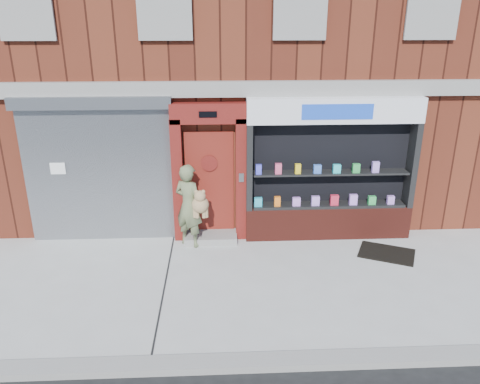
{
  "coord_description": "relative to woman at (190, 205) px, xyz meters",
  "views": [
    {
      "loc": [
        -0.56,
        -7.26,
        4.49
      ],
      "look_at": [
        -0.16,
        1.0,
        1.36
      ],
      "focal_mm": 35.0,
      "sensor_mm": 36.0,
      "label": 1
    }
  ],
  "objects": [
    {
      "name": "building",
      "position": [
        1.15,
        4.46,
        3.11
      ],
      "size": [
        12.0,
        8.16,
        8.0
      ],
      "color": "#4B1B11",
      "rests_on": "ground"
    },
    {
      "name": "woman",
      "position": [
        0.0,
        0.0,
        0.0
      ],
      "size": [
        0.79,
        0.7,
        1.75
      ],
      "color": "#616B46",
      "rests_on": "ground"
    },
    {
      "name": "ground",
      "position": [
        1.15,
        -1.53,
        -0.89
      ],
      "size": [
        80.0,
        80.0,
        0.0
      ],
      "primitive_type": "plane",
      "color": "#9E9E99",
      "rests_on": "ground"
    },
    {
      "name": "doormat",
      "position": [
        3.94,
        -0.6,
        -0.87
      ],
      "size": [
        1.27,
        1.12,
        0.03
      ],
      "primitive_type": "cube",
      "rotation": [
        0.0,
        0.0,
        -0.43
      ],
      "color": "black",
      "rests_on": "ground"
    },
    {
      "name": "shutter_bay",
      "position": [
        -1.85,
        0.4,
        0.83
      ],
      "size": [
        3.1,
        0.3,
        3.04
      ],
      "color": "gray",
      "rests_on": "ground"
    },
    {
      "name": "red_door_bay",
      "position": [
        0.4,
        0.33,
        0.57
      ],
      "size": [
        1.52,
        0.58,
        2.9
      ],
      "color": "#59120F",
      "rests_on": "ground"
    },
    {
      "name": "pharmacy_bay",
      "position": [
        2.9,
        0.28,
        0.48
      ],
      "size": [
        3.5,
        0.41,
        3.0
      ],
      "color": "#571C14",
      "rests_on": "ground"
    },
    {
      "name": "curb",
      "position": [
        1.15,
        -3.68,
        -0.83
      ],
      "size": [
        60.0,
        0.3,
        0.12
      ],
      "primitive_type": "cube",
      "color": "gray",
      "rests_on": "ground"
    }
  ]
}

